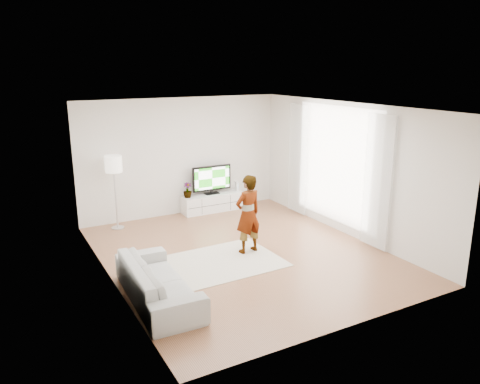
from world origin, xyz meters
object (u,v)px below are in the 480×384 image
media_console (213,202)px  rug (219,263)px  player (248,214)px  floor_lamp (114,167)px  sofa (158,281)px  television (212,179)px

media_console → rug: 3.21m
player → floor_lamp: bearing=-62.3°
player → sofa: bearing=17.0°
television → floor_lamp: (-2.41, -0.16, 0.57)m
player → rug: bearing=7.3°
player → floor_lamp: size_ratio=0.93×
rug → player: player is taller
sofa → media_console: bearing=-34.0°
television → floor_lamp: 2.49m
rug → sofa: (-1.44, -0.80, 0.31)m
media_console → player: (-0.56, -2.74, 0.56)m
television → sofa: size_ratio=0.47×
floor_lamp → television: bearing=3.9°
rug → sofa: size_ratio=1.04×
rug → television: bearing=66.6°
media_console → rug: bearing=-113.6°
media_console → television: television is taller
sofa → rug: bearing=-58.9°
television → floor_lamp: floor_lamp is taller
television → rug: bearing=-113.4°
media_console → sofa: bearing=-126.0°
media_console → player: 2.85m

